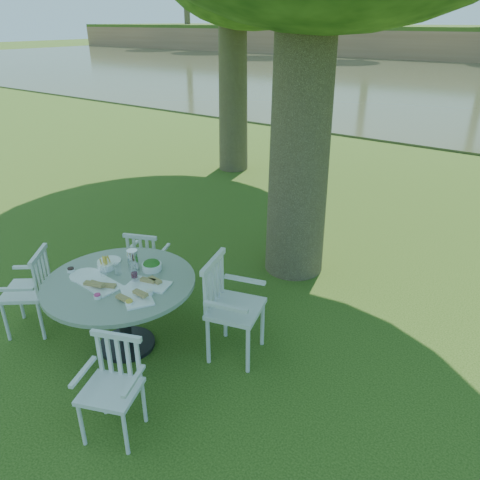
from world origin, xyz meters
name	(u,v)px	position (x,y,z in m)	size (l,w,h in m)	color
ground	(230,314)	(0.00, 0.00, 0.00)	(140.00, 140.00, 0.00)	#1E3A0C
table	(121,293)	(-0.51, -1.07, 0.63)	(1.45, 1.45, 0.77)	black
chair_ne	(226,300)	(0.37, -0.54, 0.60)	(0.60, 0.62, 1.02)	silver
chair_nw	(146,258)	(-1.08, -0.21, 0.48)	(0.52, 0.51, 0.81)	silver
chair_sw	(34,285)	(-1.49, -1.40, 0.53)	(0.62, 0.62, 0.90)	silver
chair_se	(115,378)	(0.24, -1.81, 0.49)	(0.54, 0.53, 0.84)	silver
tableware	(125,273)	(-0.52, -0.99, 0.81)	(1.14, 0.79, 0.22)	white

